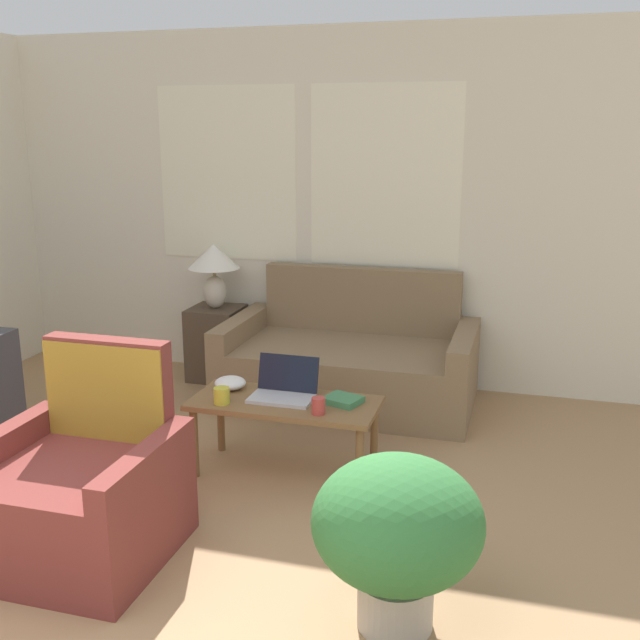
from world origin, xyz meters
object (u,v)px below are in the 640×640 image
at_px(snack_bowl, 230,383).
at_px(book_red, 343,400).
at_px(couch, 350,364).
at_px(cup_navy, 222,396).
at_px(potted_plant, 397,528).
at_px(table_lamp, 214,264).
at_px(coffee_table, 285,410).
at_px(cup_yellow, 318,406).
at_px(armchair, 83,493).
at_px(laptop, 284,389).

relative_size(snack_bowl, book_red, 0.80).
xyz_separation_m(couch, book_red, (0.25, -1.18, 0.18)).
xyz_separation_m(snack_bowl, book_red, (0.68, -0.05, -0.02)).
bearing_deg(cup_navy, potted_plant, -41.28).
distance_m(table_lamp, coffee_table, 1.84).
relative_size(couch, table_lamp, 3.55).
bearing_deg(cup_yellow, snack_bowl, 158.44).
xyz_separation_m(coffee_table, cup_yellow, (0.23, -0.14, 0.10)).
relative_size(coffee_table, snack_bowl, 5.76).
height_order(table_lamp, potted_plant, table_lamp).
bearing_deg(cup_yellow, potted_plant, -59.11).
xyz_separation_m(coffee_table, cup_navy, (-0.32, -0.13, 0.10)).
bearing_deg(snack_bowl, potted_plant, -46.05).
bearing_deg(book_red, table_lamp, 134.63).
bearing_deg(armchair, cup_navy, 70.20).
distance_m(laptop, potted_plant, 1.47).
relative_size(cup_navy, book_red, 0.40).
distance_m(table_lamp, cup_navy, 1.77).
relative_size(coffee_table, potted_plant, 1.50).
distance_m(coffee_table, potted_plant, 1.42).
relative_size(armchair, laptop, 2.68).
height_order(armchair, coffee_table, armchair).
height_order(armchair, table_lamp, table_lamp).
xyz_separation_m(armchair, laptop, (0.61, 1.05, 0.20)).
distance_m(book_red, potted_plant, 1.31).
distance_m(couch, laptop, 1.21).
relative_size(coffee_table, laptop, 2.97).
relative_size(table_lamp, book_red, 2.15).
height_order(couch, armchair, armchair).
xyz_separation_m(coffee_table, laptop, (-0.02, 0.05, 0.10)).
xyz_separation_m(couch, coffee_table, (-0.07, -1.24, 0.11)).
bearing_deg(cup_yellow, coffee_table, 149.65).
distance_m(laptop, book_red, 0.34).
bearing_deg(coffee_table, armchair, -122.10).
xyz_separation_m(armchair, coffee_table, (0.63, 1.01, 0.10)).
bearing_deg(cup_yellow, laptop, 144.16).
relative_size(table_lamp, cup_navy, 5.41).
bearing_deg(couch, cup_yellow, -83.24).
bearing_deg(couch, book_red, -78.16).
relative_size(book_red, potted_plant, 0.33).
bearing_deg(potted_plant, laptop, 125.69).
relative_size(table_lamp, laptop, 1.40).
distance_m(coffee_table, book_red, 0.33).
distance_m(coffee_table, cup_yellow, 0.29).
relative_size(table_lamp, coffee_table, 0.47).
xyz_separation_m(couch, cup_yellow, (0.16, -1.37, 0.21)).
xyz_separation_m(snack_bowl, potted_plant, (1.20, -1.25, -0.05)).
bearing_deg(table_lamp, potted_plant, -53.93).
height_order(couch, book_red, couch).
height_order(couch, cup_yellow, couch).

